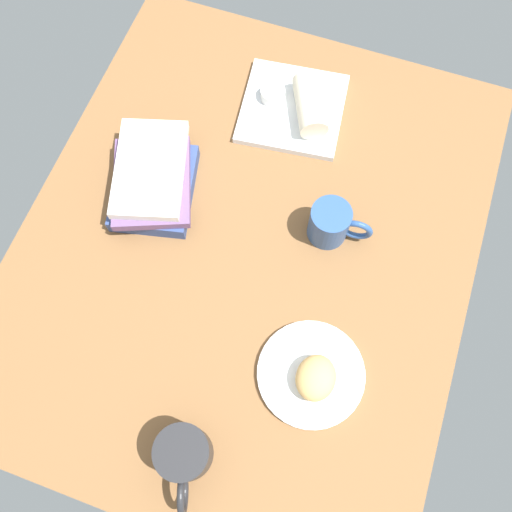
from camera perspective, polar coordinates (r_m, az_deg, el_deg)
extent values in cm
cube|color=brown|center=(114.07, -0.87, 1.16)|extent=(110.00, 90.00, 4.00)
cylinder|color=white|center=(104.67, 5.67, -11.99)|extent=(19.90, 19.90, 1.40)
ellipsoid|color=#DFAF66|center=(101.25, 6.18, -12.37)|extent=(8.59, 7.37, 5.30)
cube|color=white|center=(127.29, 3.77, 14.91)|extent=(24.53, 24.53, 1.60)
cylinder|color=silver|center=(126.79, 1.74, 16.33)|extent=(5.41, 5.41, 2.55)
cylinder|color=#C5582D|center=(126.02, 1.75, 16.59)|extent=(4.43, 4.43, 0.40)
cylinder|color=beige|center=(123.38, 5.60, 15.23)|extent=(14.89, 11.30, 6.10)
cube|color=#33477F|center=(117.33, -10.41, 6.91)|extent=(23.10, 19.84, 3.50)
cube|color=#6B4C7A|center=(114.78, -10.65, 7.45)|extent=(24.27, 21.68, 2.10)
cube|color=silver|center=(114.00, -10.88, 8.81)|extent=(24.92, 19.33, 2.02)
cylinder|color=#262628|center=(99.42, -7.41, -19.46)|extent=(9.26, 9.26, 9.92)
cylinder|color=olive|center=(95.09, -7.75, -19.38)|extent=(7.60, 7.60, 0.40)
torus|color=#262628|center=(99.45, -7.55, -23.07)|extent=(7.13, 3.58, 7.15)
cylinder|color=#2D518C|center=(109.90, 7.53, 3.37)|extent=(8.04, 8.04, 8.82)
cylinder|color=#B7683B|center=(106.47, 7.78, 4.22)|extent=(6.59, 6.59, 0.40)
torus|color=#2D518C|center=(110.13, 10.29, 2.66)|extent=(1.64, 6.56, 6.49)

